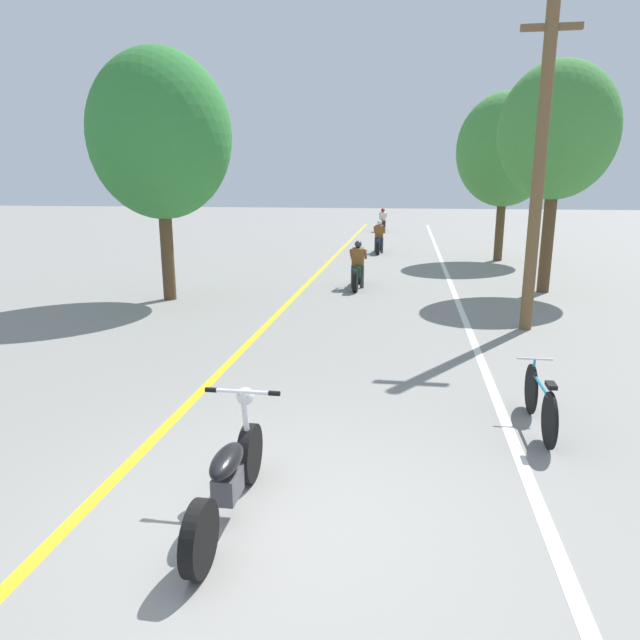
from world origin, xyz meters
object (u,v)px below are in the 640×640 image
object	(u,v)px
roadside_tree_right_far	(505,150)
motorcycle_rider_lead	(358,270)
utility_pole	(539,166)
roadside_tree_left	(160,136)
motorcycle_rider_far	(383,223)
motorcycle_foreground	(229,477)
motorcycle_rider_mid	(379,241)
roadside_tree_right_near	(557,132)
bicycle_parked	(540,402)

from	to	relation	value
roadside_tree_right_far	motorcycle_rider_lead	world-z (taller)	roadside_tree_right_far
utility_pole	motorcycle_rider_lead	bearing A→B (deg)	132.71
roadside_tree_right_far	roadside_tree_left	world-z (taller)	roadside_tree_right_far
roadside_tree_right_far	motorcycle_rider_lead	distance (m)	8.83
roadside_tree_right_far	roadside_tree_left	xyz separation A→B (m)	(-9.45, -8.88, -0.03)
utility_pole	roadside_tree_right_far	distance (m)	10.73
motorcycle_rider_lead	motorcycle_rider_far	size ratio (longest dim) A/B	0.97
utility_pole	roadside_tree_right_far	world-z (taller)	utility_pole
motorcycle_rider_lead	motorcycle_rider_far	world-z (taller)	motorcycle_rider_far
utility_pole	roadside_tree_left	bearing A→B (deg)	168.17
motorcycle_foreground	motorcycle_rider_mid	bearing A→B (deg)	89.09
roadside_tree_right_near	motorcycle_rider_far	bearing A→B (deg)	105.86
utility_pole	motorcycle_rider_far	size ratio (longest dim) A/B	3.02
roadside_tree_right_near	bicycle_parked	xyz separation A→B (m)	(-2.06, -9.33, -3.84)
roadside_tree_left	motorcycle_rider_lead	bearing A→B (deg)	27.18
utility_pole	motorcycle_foreground	bearing A→B (deg)	-118.00
roadside_tree_right_near	motorcycle_rider_lead	size ratio (longest dim) A/B	2.94
roadside_tree_right_near	motorcycle_rider_mid	bearing A→B (deg)	121.33
motorcycle_foreground	roadside_tree_left	bearing A→B (deg)	115.99
roadside_tree_left	motorcycle_rider_lead	xyz separation A→B (m)	(4.64, 2.38, -3.53)
utility_pole	motorcycle_rider_lead	distance (m)	6.29
roadside_tree_right_far	motorcycle_rider_far	size ratio (longest dim) A/B	2.93
motorcycle_rider_lead	motorcycle_rider_far	distance (m)	18.56
utility_pole	roadside_tree_right_near	distance (m)	4.55
bicycle_parked	motorcycle_foreground	bearing A→B (deg)	-142.74
utility_pole	motorcycle_rider_far	distance (m)	23.22
motorcycle_rider_far	motorcycle_foreground	bearing A→B (deg)	-89.99
utility_pole	bicycle_parked	bearing A→B (deg)	-98.95
roadside_tree_left	motorcycle_rider_far	size ratio (longest dim) A/B	2.90
roadside_tree_left	motorcycle_rider_lead	distance (m)	6.30
motorcycle_foreground	motorcycle_rider_far	bearing A→B (deg)	90.01
motorcycle_foreground	motorcycle_rider_mid	distance (m)	19.82
motorcycle_rider_far	bicycle_parked	distance (m)	27.95
roadside_tree_right_far	motorcycle_foreground	bearing A→B (deg)	-105.26
motorcycle_foreground	motorcycle_rider_lead	bearing A→B (deg)	89.35
roadside_tree_right_far	roadside_tree_left	size ratio (longest dim) A/B	1.01
utility_pole	motorcycle_rider_mid	distance (m)	13.16
motorcycle_rider_far	roadside_tree_right_near	bearing A→B (deg)	-74.14
roadside_tree_right_near	roadside_tree_right_far	size ratio (longest dim) A/B	0.97
utility_pole	motorcycle_rider_mid	size ratio (longest dim) A/B	3.17
motorcycle_foreground	motorcycle_rider_far	size ratio (longest dim) A/B	0.97
roadside_tree_right_far	motorcycle_rider_far	world-z (taller)	roadside_tree_right_far
motorcycle_rider_mid	roadside_tree_left	bearing A→B (deg)	-114.53
roadside_tree_right_near	motorcycle_foreground	world-z (taller)	roadside_tree_right_near
roadside_tree_right_near	motorcycle_rider_lead	bearing A→B (deg)	-178.74
motorcycle_rider_lead	roadside_tree_right_near	bearing A→B (deg)	1.26
motorcycle_rider_far	roadside_tree_right_far	bearing A→B (deg)	-67.68
roadside_tree_left	motorcycle_rider_far	world-z (taller)	roadside_tree_left
utility_pole	motorcycle_rider_mid	bearing A→B (deg)	106.49
roadside_tree_right_far	bicycle_parked	xyz separation A→B (m)	(-1.77, -15.71, -3.70)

